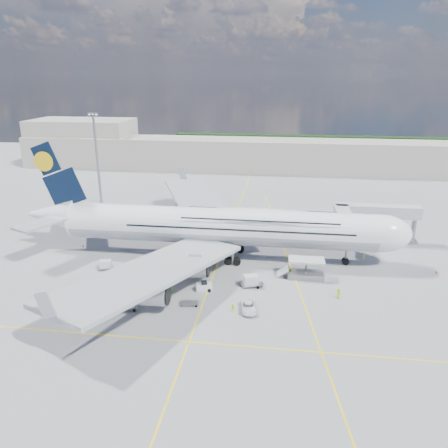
# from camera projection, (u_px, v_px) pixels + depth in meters

# --- Properties ---
(ground) EXTENTS (300.00, 300.00, 0.00)m
(ground) POSITION_uv_depth(u_px,v_px,m) (212.00, 279.00, 79.83)
(ground) COLOR gray
(ground) RESTS_ON ground
(taxi_line_main) EXTENTS (0.25, 220.00, 0.01)m
(taxi_line_main) POSITION_uv_depth(u_px,v_px,m) (212.00, 279.00, 79.83)
(taxi_line_main) COLOR yellow
(taxi_line_main) RESTS_ON ground
(taxi_line_cross) EXTENTS (120.00, 0.25, 0.01)m
(taxi_line_cross) POSITION_uv_depth(u_px,v_px,m) (189.00, 342.00, 61.10)
(taxi_line_cross) COLOR yellow
(taxi_line_cross) RESTS_ON ground
(taxi_line_diag) EXTENTS (14.16, 99.06, 0.01)m
(taxi_line_diag) POSITION_uv_depth(u_px,v_px,m) (289.00, 261.00, 87.40)
(taxi_line_diag) COLOR yellow
(taxi_line_diag) RESTS_ON ground
(airliner) EXTENTS (77.26, 79.15, 23.71)m
(airliner) POSITION_uv_depth(u_px,v_px,m) (221.00, 226.00, 86.92)
(airliner) COLOR white
(airliner) RESTS_ON ground
(jet_bridge) EXTENTS (18.80, 12.10, 8.50)m
(jet_bridge) POSITION_uv_depth(u_px,v_px,m) (365.00, 215.00, 93.39)
(jet_bridge) COLOR #B7B7BC
(jet_bridge) RESTS_ON ground
(cargo_loader) EXTENTS (8.53, 3.20, 3.67)m
(cargo_loader) POSITION_uv_depth(u_px,v_px,m) (305.00, 271.00, 79.98)
(cargo_loader) COLOR silver
(cargo_loader) RESTS_ON ground
(light_mast) EXTENTS (3.00, 0.70, 25.50)m
(light_mast) POSITION_uv_depth(u_px,v_px,m) (97.00, 157.00, 122.77)
(light_mast) COLOR gray
(light_mast) RESTS_ON ground
(terminal) EXTENTS (180.00, 16.00, 12.00)m
(terminal) POSITION_uv_depth(u_px,v_px,m) (252.00, 155.00, 166.84)
(terminal) COLOR #B2AD9E
(terminal) RESTS_ON ground
(hangar) EXTENTS (40.00, 22.00, 18.00)m
(hangar) POSITION_uv_depth(u_px,v_px,m) (83.00, 142.00, 179.49)
(hangar) COLOR #B2AD9E
(hangar) RESTS_ON ground
(tree_line) EXTENTS (160.00, 6.00, 8.00)m
(tree_line) POSITION_uv_depth(u_px,v_px,m) (344.00, 145.00, 204.53)
(tree_line) COLOR #193814
(tree_line) RESTS_ON ground
(dolly_row_a) EXTENTS (3.03, 1.82, 0.43)m
(dolly_row_a) POSITION_uv_depth(u_px,v_px,m) (124.00, 275.00, 80.54)
(dolly_row_a) COLOR gray
(dolly_row_a) RESTS_ON ground
(dolly_row_b) EXTENTS (3.76, 2.62, 2.16)m
(dolly_row_b) POSITION_uv_depth(u_px,v_px,m) (127.00, 303.00, 69.20)
(dolly_row_b) COLOR gray
(dolly_row_b) RESTS_ON ground
(dolly_row_c) EXTENTS (3.15, 1.90, 0.44)m
(dolly_row_c) POSITION_uv_depth(u_px,v_px,m) (190.00, 303.00, 70.76)
(dolly_row_c) COLOR gray
(dolly_row_c) RESTS_ON ground
(dolly_back) EXTENTS (3.21, 2.31, 1.83)m
(dolly_back) POSITION_uv_depth(u_px,v_px,m) (105.00, 265.00, 83.44)
(dolly_back) COLOR gray
(dolly_back) RESTS_ON ground
(dolly_nose_far) EXTENTS (3.72, 2.67, 2.12)m
(dolly_nose_far) POSITION_uv_depth(u_px,v_px,m) (251.00, 281.00, 76.62)
(dolly_nose_far) COLOR gray
(dolly_nose_far) RESTS_ON ground
(dolly_nose_near) EXTENTS (3.36, 2.56, 0.44)m
(dolly_nose_near) POSITION_uv_depth(u_px,v_px,m) (255.00, 283.00, 77.38)
(dolly_nose_near) COLOR gray
(dolly_nose_near) RESTS_ON ground
(baggage_tug) EXTENTS (2.96, 1.93, 1.70)m
(baggage_tug) POSITION_uv_depth(u_px,v_px,m) (204.00, 287.00, 75.31)
(baggage_tug) COLOR silver
(baggage_tug) RESTS_ON ground
(catering_truck_inner) EXTENTS (6.65, 2.71, 3.94)m
(catering_truck_inner) POSITION_uv_depth(u_px,v_px,m) (201.00, 214.00, 110.19)
(catering_truck_inner) COLOR gray
(catering_truck_inner) RESTS_ON ground
(catering_truck_outer) EXTENTS (7.87, 4.97, 4.36)m
(catering_truck_outer) POSITION_uv_depth(u_px,v_px,m) (189.00, 203.00, 119.39)
(catering_truck_outer) COLOR gray
(catering_truck_outer) RESTS_ON ground
(service_van) EXTENTS (3.00, 5.10, 1.33)m
(service_van) POSITION_uv_depth(u_px,v_px,m) (248.00, 307.00, 68.88)
(service_van) COLOR white
(service_van) RESTS_ON ground
(crew_nose) EXTENTS (0.68, 0.63, 1.57)m
(crew_nose) POSITION_uv_depth(u_px,v_px,m) (364.00, 257.00, 87.49)
(crew_nose) COLOR #D2F119
(crew_nose) RESTS_ON ground
(crew_loader) EXTENTS (1.06, 1.05, 1.73)m
(crew_loader) POSITION_uv_depth(u_px,v_px,m) (290.00, 273.00, 80.24)
(crew_loader) COLOR #CFFF1A
(crew_loader) RESTS_ON ground
(crew_wing) EXTENTS (0.39, 0.91, 1.53)m
(crew_wing) POSITION_uv_depth(u_px,v_px,m) (172.00, 288.00, 74.67)
(crew_wing) COLOR #B2EA18
(crew_wing) RESTS_ON ground
(crew_van) EXTENTS (1.04, 1.05, 1.83)m
(crew_van) POSITION_uv_depth(u_px,v_px,m) (339.00, 294.00, 72.57)
(crew_van) COLOR #ACFF1A
(crew_van) RESTS_ON ground
(crew_tug) EXTENTS (1.08, 0.71, 1.56)m
(crew_tug) POSITION_uv_depth(u_px,v_px,m) (233.00, 308.00, 68.47)
(crew_tug) COLOR #AAE618
(crew_tug) RESTS_ON ground
(cone_nose) EXTENTS (0.44, 0.44, 0.56)m
(cone_nose) POSITION_uv_depth(u_px,v_px,m) (437.00, 272.00, 81.96)
(cone_nose) COLOR #EF480C
(cone_nose) RESTS_ON ground
(cone_wing_left_inner) EXTENTS (0.43, 0.43, 0.54)m
(cone_wing_left_inner) POSITION_uv_depth(u_px,v_px,m) (193.00, 241.00, 97.30)
(cone_wing_left_inner) COLOR #EF480C
(cone_wing_left_inner) RESTS_ON ground
(cone_wing_left_outer) EXTENTS (0.49, 0.49, 0.63)m
(cone_wing_left_outer) POSITION_uv_depth(u_px,v_px,m) (206.00, 215.00, 115.23)
(cone_wing_left_outer) COLOR #EF480C
(cone_wing_left_outer) RESTS_ON ground
(cone_wing_right_inner) EXTENTS (0.38, 0.38, 0.48)m
(cone_wing_right_inner) POSITION_uv_depth(u_px,v_px,m) (133.00, 305.00, 70.26)
(cone_wing_right_inner) COLOR #EF480C
(cone_wing_right_inner) RESTS_ON ground
(cone_wing_right_outer) EXTENTS (0.41, 0.41, 0.52)m
(cone_wing_right_outer) POSITION_uv_depth(u_px,v_px,m) (165.00, 294.00, 73.67)
(cone_wing_right_outer) COLOR #EF480C
(cone_wing_right_outer) RESTS_ON ground
(cone_tail) EXTENTS (0.38, 0.38, 0.49)m
(cone_tail) POSITION_uv_depth(u_px,v_px,m) (83.00, 246.00, 94.57)
(cone_tail) COLOR #EF480C
(cone_tail) RESTS_ON ground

